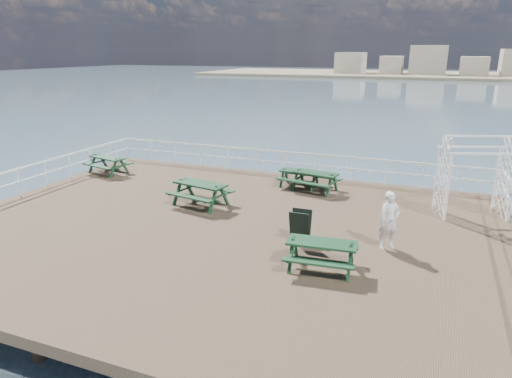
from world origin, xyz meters
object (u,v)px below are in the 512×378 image
object	(u,v)px
picnic_table_a	(108,161)
person	(389,221)
picnic_table_d	(200,189)
trellis_arbor	(473,180)
picnic_table_c	(299,175)
picnic_table_e	(322,249)
picnic_table_b	(315,177)

from	to	relation	value
picnic_table_a	person	size ratio (longest dim) A/B	1.24
picnic_table_d	picnic_table_a	bearing A→B (deg)	169.24
trellis_arbor	person	bearing A→B (deg)	-139.06
picnic_table_c	picnic_table_e	world-z (taller)	picnic_table_e
picnic_table_d	trellis_arbor	bearing A→B (deg)	26.52
picnic_table_d	picnic_table_b	bearing A→B (deg)	54.99
picnic_table_a	picnic_table_e	world-z (taller)	picnic_table_a
picnic_table_c	picnic_table_d	xyz separation A→B (m)	(-2.71, -3.64, 0.12)
picnic_table_a	picnic_table_d	size ratio (longest dim) A/B	0.93
picnic_table_a	trellis_arbor	distance (m)	15.42
picnic_table_b	picnic_table_e	distance (m)	7.00
picnic_table_b	picnic_table_e	world-z (taller)	same
picnic_table_c	trellis_arbor	distance (m)	6.62
picnic_table_a	trellis_arbor	world-z (taller)	trellis_arbor
picnic_table_c	person	xyz separation A→B (m)	(4.15, -5.05, 0.35)
picnic_table_b	picnic_table_e	bearing A→B (deg)	-63.24
picnic_table_a	person	distance (m)	13.64
picnic_table_b	picnic_table_c	bearing A→B (deg)	168.23
picnic_table_d	person	bearing A→B (deg)	-0.50
picnic_table_d	trellis_arbor	world-z (taller)	trellis_arbor
picnic_table_b	person	bearing A→B (deg)	-43.60
picnic_table_e	person	xyz separation A→B (m)	(1.47, 1.99, 0.29)
picnic_table_c	person	bearing A→B (deg)	-48.63
picnic_table_e	person	size ratio (longest dim) A/B	1.13
picnic_table_c	trellis_arbor	xyz separation A→B (m)	(6.49, -1.11, 0.74)
picnic_table_c	picnic_table_b	bearing A→B (deg)	-20.57
picnic_table_a	picnic_table_d	bearing A→B (deg)	-8.38
picnic_table_a	picnic_table_e	distance (m)	13.01
picnic_table_c	trellis_arbor	world-z (taller)	trellis_arbor
person	picnic_table_d	bearing A→B (deg)	136.11
picnic_table_a	trellis_arbor	xyz separation A→B (m)	(15.40, 0.05, 0.68)
picnic_table_e	trellis_arbor	xyz separation A→B (m)	(3.80, 5.94, 0.69)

